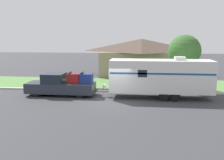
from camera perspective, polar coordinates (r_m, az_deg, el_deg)
ground_plane at (r=19.03m, az=0.47°, el=-5.11°), size 120.00×120.00×0.00m
curb_strip at (r=22.65m, az=1.49°, el=-2.52°), size 80.00×0.30×0.14m
lawn_strip at (r=26.22m, az=2.21°, el=-0.96°), size 80.00×7.00×0.03m
house_across_street at (r=33.43m, az=6.72°, el=5.46°), size 11.04×8.27×4.69m
pickup_truck at (r=21.58m, az=-11.43°, el=-1.15°), size 5.84×2.01×2.00m
travel_trailer at (r=20.42m, az=11.05°, el=0.93°), size 9.25×2.36×3.38m
mailbox at (r=23.49m, az=16.29°, el=-0.13°), size 0.48×0.20×1.32m
tree_in_yard at (r=24.29m, az=16.22°, el=6.35°), size 3.02×3.02×5.13m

